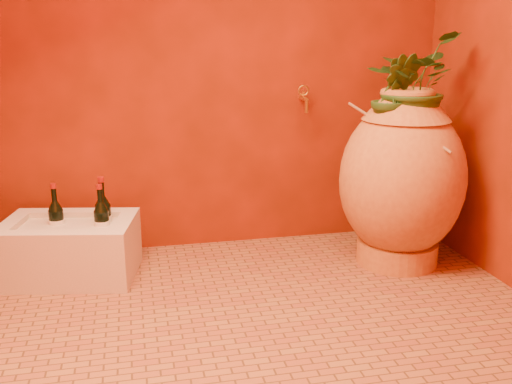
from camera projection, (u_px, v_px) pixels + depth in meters
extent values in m
plane|color=brown|center=(264.00, 320.00, 2.45)|extent=(2.50, 2.50, 0.00)
cube|color=#551B04|center=(222.00, 23.00, 3.06)|extent=(2.50, 0.02, 2.50)
cylinder|color=#BD7F35|center=(397.00, 251.00, 3.07)|extent=(0.51, 0.51, 0.12)
ellipsoid|color=#BD7F35|center=(402.00, 180.00, 2.97)|extent=(0.78, 0.78, 0.81)
cone|color=#BD7F35|center=(407.00, 108.00, 2.87)|extent=(0.54, 0.54, 0.12)
torus|color=#BD7F35|center=(408.00, 93.00, 2.85)|extent=(0.33, 0.33, 0.05)
cylinder|color=olive|center=(395.00, 132.00, 2.84)|extent=(0.39, 0.34, 0.27)
cylinder|color=olive|center=(413.00, 127.00, 2.77)|extent=(0.23, 0.36, 0.21)
cylinder|color=olive|center=(432.00, 121.00, 2.83)|extent=(0.16, 0.34, 0.21)
cube|color=beige|center=(70.00, 251.00, 2.87)|extent=(0.71, 0.55, 0.27)
cube|color=beige|center=(71.00, 213.00, 3.00)|extent=(0.64, 0.20, 0.03)
cube|color=beige|center=(64.00, 235.00, 2.67)|extent=(0.64, 0.20, 0.03)
cube|color=beige|center=(8.00, 227.00, 2.77)|extent=(0.13, 0.28, 0.03)
cube|color=beige|center=(125.00, 220.00, 2.89)|extent=(0.13, 0.28, 0.03)
cylinder|color=black|center=(104.00, 223.00, 2.91)|extent=(0.08, 0.08, 0.19)
cone|color=black|center=(102.00, 201.00, 2.88)|extent=(0.08, 0.08, 0.05)
cylinder|color=black|center=(101.00, 189.00, 2.86)|extent=(0.03, 0.03, 0.07)
cylinder|color=maroon|center=(101.00, 180.00, 2.85)|extent=(0.03, 0.03, 0.03)
cylinder|color=silver|center=(104.00, 223.00, 2.91)|extent=(0.08, 0.08, 0.08)
cylinder|color=black|center=(102.00, 228.00, 2.86)|extent=(0.07, 0.07, 0.17)
cone|color=black|center=(101.00, 206.00, 2.83)|extent=(0.07, 0.07, 0.05)
cylinder|color=black|center=(100.00, 195.00, 2.82)|extent=(0.03, 0.03, 0.07)
cylinder|color=maroon|center=(99.00, 187.00, 2.80)|extent=(0.03, 0.03, 0.02)
cylinder|color=silver|center=(102.00, 228.00, 2.86)|extent=(0.08, 0.08, 0.08)
cylinder|color=black|center=(57.00, 227.00, 2.88)|extent=(0.07, 0.07, 0.17)
cone|color=black|center=(55.00, 206.00, 2.85)|extent=(0.07, 0.07, 0.05)
cylinder|color=black|center=(54.00, 194.00, 2.83)|extent=(0.03, 0.03, 0.07)
cylinder|color=maroon|center=(53.00, 186.00, 2.82)|extent=(0.03, 0.03, 0.02)
cylinder|color=silver|center=(57.00, 227.00, 2.88)|extent=(0.08, 0.08, 0.08)
cylinder|color=#B28A29|center=(303.00, 99.00, 3.21)|extent=(0.02, 0.13, 0.02)
cylinder|color=#B28A29|center=(307.00, 106.00, 3.16)|extent=(0.02, 0.02, 0.07)
torus|color=#B28A29|center=(303.00, 91.00, 3.19)|extent=(0.06, 0.01, 0.06)
cylinder|color=#B28A29|center=(303.00, 95.00, 3.20)|extent=(0.01, 0.01, 0.04)
imported|color=#234819|center=(411.00, 85.00, 2.85)|extent=(0.62, 0.62, 0.52)
imported|color=#234819|center=(395.00, 96.00, 2.80)|extent=(0.29, 0.26, 0.42)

